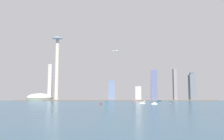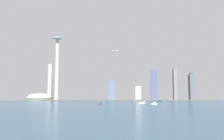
% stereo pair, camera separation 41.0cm
% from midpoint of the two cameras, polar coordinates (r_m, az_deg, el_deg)
% --- Properties ---
extents(ground_plane, '(6000.00, 6000.00, 0.00)m').
position_cam_midpoint_polar(ground_plane, '(502.32, 1.79, -8.42)').
color(ground_plane, '#264254').
extents(waterfront_pier, '(786.82, 56.25, 3.30)m').
position_cam_midpoint_polar(waterfront_pier, '(973.11, 1.14, -7.13)').
color(waterfront_pier, '#65594C').
rests_on(waterfront_pier, ground).
extents(observation_tower, '(44.44, 44.44, 370.25)m').
position_cam_midpoint_polar(observation_tower, '(1023.43, -12.74, 2.67)').
color(observation_tower, beige).
rests_on(observation_tower, ground).
extents(stadium_dome, '(103.73, 103.73, 32.43)m').
position_cam_midpoint_polar(stadium_dome, '(1034.80, -16.67, -6.33)').
color(stadium_dome, gray).
rests_on(stadium_dome, ground).
extents(skyscraper_0, '(15.30, 24.22, 105.96)m').
position_cam_midpoint_polar(skyscraper_0, '(1066.50, -1.33, -4.45)').
color(skyscraper_0, '#437378').
rests_on(skyscraper_0, ground).
extents(skyscraper_1, '(15.05, 20.78, 149.62)m').
position_cam_midpoint_polar(skyscraper_1, '(1033.15, -14.32, -2.82)').
color(skyscraper_1, '#BCB2A8').
rests_on(skyscraper_1, ground).
extents(skyscraper_2, '(18.39, 26.83, 94.82)m').
position_cam_midpoint_polar(skyscraper_2, '(1104.20, 15.28, -4.58)').
color(skyscraper_2, slate).
rests_on(skyscraper_2, ground).
extents(skyscraper_3, '(12.52, 23.01, 127.22)m').
position_cam_midpoint_polar(skyscraper_3, '(1006.48, 14.58, -3.38)').
color(skyscraper_3, gray).
rests_on(skyscraper_3, ground).
extents(skyscraper_4, '(22.93, 27.43, 111.76)m').
position_cam_midpoint_polar(skyscraper_4, '(1016.12, 18.36, -3.87)').
color(skyscraper_4, slate).
rests_on(skyscraper_4, ground).
extents(skyscraper_5, '(26.05, 20.89, 134.17)m').
position_cam_midpoint_polar(skyscraper_5, '(1017.66, 9.84, -3.46)').
color(skyscraper_5, slate).
rests_on(skyscraper_5, ground).
extents(skyscraper_6, '(13.98, 20.00, 105.52)m').
position_cam_midpoint_polar(skyscraper_6, '(1057.19, 5.30, -4.24)').
color(skyscraper_6, slate).
rests_on(skyscraper_6, ground).
extents(skyscraper_7, '(26.02, 25.95, 80.99)m').
position_cam_midpoint_polar(skyscraper_7, '(1008.44, -0.06, -4.89)').
color(skyscraper_7, slate).
rests_on(skyscraper_7, ground).
extents(skyscraper_8, '(24.05, 21.71, 161.27)m').
position_cam_midpoint_polar(skyscraper_8, '(1019.93, 6.13, -2.61)').
color(skyscraper_8, beige).
rests_on(skyscraper_8, ground).
extents(skyscraper_9, '(24.71, 15.95, 48.61)m').
position_cam_midpoint_polar(skyscraper_9, '(1082.94, 13.71, -5.74)').
color(skyscraper_9, '#7D9EB3').
rests_on(skyscraper_9, ground).
extents(skyscraper_10, '(20.81, 22.07, 53.59)m').
position_cam_midpoint_polar(skyscraper_10, '(1080.96, -13.68, -5.62)').
color(skyscraper_10, beige).
rests_on(skyscraper_10, ground).
extents(boat_0, '(6.44, 3.53, 8.85)m').
position_cam_midpoint_polar(boat_0, '(573.90, -2.67, -7.95)').
color(boat_0, '#B31B1F').
rests_on(boat_0, ground).
extents(boat_1, '(16.94, 12.36, 10.12)m').
position_cam_midpoint_polar(boat_1, '(863.17, 11.13, -7.16)').
color(boat_1, navy).
rests_on(boat_1, ground).
extents(boat_2, '(7.34, 6.44, 10.67)m').
position_cam_midpoint_polar(boat_2, '(803.69, 7.68, -7.34)').
color(boat_2, beige).
rests_on(boat_2, ground).
extents(boat_3, '(14.34, 6.17, 4.61)m').
position_cam_midpoint_polar(boat_3, '(587.36, 9.94, -7.82)').
color(boat_3, white).
rests_on(boat_3, ground).
extents(boat_4, '(16.25, 12.35, 10.58)m').
position_cam_midpoint_polar(boat_4, '(631.94, 7.20, -7.72)').
color(boat_4, white).
rests_on(boat_4, ground).
extents(boat_5, '(6.36, 13.29, 4.12)m').
position_cam_midpoint_polar(boat_5, '(751.32, 5.33, -7.47)').
color(boat_5, '#B3202B').
rests_on(boat_5, ground).
extents(channel_buoy_0, '(1.10, 1.10, 2.78)m').
position_cam_midpoint_polar(channel_buoy_0, '(648.73, 13.61, -7.58)').
color(channel_buoy_0, yellow).
rests_on(channel_buoy_0, ground).
extents(channel_buoy_1, '(1.56, 1.56, 1.89)m').
position_cam_midpoint_polar(channel_buoy_1, '(612.19, 5.23, -7.87)').
color(channel_buoy_1, yellow).
rests_on(channel_buoy_1, ground).
extents(airplane, '(26.49, 24.34, 7.49)m').
position_cam_midpoint_polar(airplane, '(953.55, 0.69, 4.57)').
color(airplane, silver).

